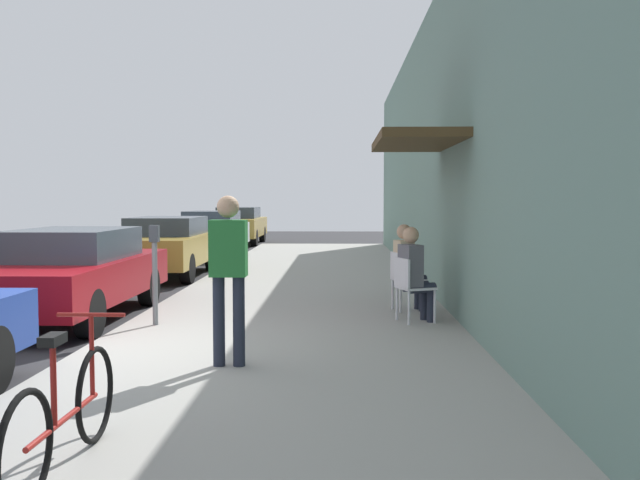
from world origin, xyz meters
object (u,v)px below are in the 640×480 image
object	(u,v)px
parked_car_3	(212,232)
parking_meter	(155,267)
seated_patron_1	(408,264)
parked_car_2	(166,245)
pedestrian_standing	(228,266)
seated_patron_0	(414,271)
cafe_chair_0	(410,285)
parked_car_4	(238,225)
bicycle_0	(65,414)
parked_car_1	(70,272)
cafe_chair_1	(404,277)

from	to	relation	value
parked_car_3	parking_meter	world-z (taller)	parking_meter
parking_meter	seated_patron_1	xyz separation A→B (m)	(3.45, 1.27, -0.07)
parked_car_2	seated_patron_1	size ratio (longest dim) A/B	3.41
pedestrian_standing	seated_patron_0	bearing A→B (deg)	50.12
cafe_chair_0	parked_car_2	bearing A→B (deg)	127.64
parked_car_3	parked_car_4	distance (m)	5.72
parked_car_2	bicycle_0	size ratio (longest dim) A/B	2.57
seated_patron_0	parked_car_2	bearing A→B (deg)	128.04
parked_car_2	parked_car_4	world-z (taller)	parked_car_4
parked_car_1	seated_patron_0	size ratio (longest dim) A/B	3.41
parked_car_4	pedestrian_standing	distance (m)	20.44
pedestrian_standing	parking_meter	bearing A→B (deg)	121.24
parked_car_1	parked_car_4	xyz separation A→B (m)	(0.00, 16.96, 0.05)
parking_meter	seated_patron_0	distance (m)	3.47
cafe_chair_0	pedestrian_standing	world-z (taller)	pedestrian_standing
bicycle_0	pedestrian_standing	size ratio (longest dim) A/B	1.01
parking_meter	seated_patron_1	size ratio (longest dim) A/B	1.02
parked_car_3	seated_patron_0	bearing A→B (deg)	-67.36
parked_car_4	parking_meter	size ratio (longest dim) A/B	3.33
parked_car_3	seated_patron_1	bearing A→B (deg)	-65.64
parking_meter	seated_patron_0	xyz separation A→B (m)	(3.45, 0.33, -0.07)
cafe_chair_0	cafe_chair_1	world-z (taller)	same
parked_car_1	pedestrian_standing	size ratio (longest dim) A/B	2.59
cafe_chair_0	pedestrian_standing	bearing A→B (deg)	-129.34
seated_patron_0	pedestrian_standing	xyz separation A→B (m)	(-2.11, -2.53, 0.30)
parking_meter	pedestrian_standing	bearing A→B (deg)	-58.76
seated_patron_0	cafe_chair_1	bearing A→B (deg)	93.65
parked_car_4	parking_meter	world-z (taller)	parked_car_4
parked_car_2	parked_car_3	bearing A→B (deg)	90.00
parked_car_3	bicycle_0	world-z (taller)	parked_car_3
parking_meter	parked_car_4	bearing A→B (deg)	94.91
bicycle_0	cafe_chair_0	xyz separation A→B (m)	(2.63, 5.20, 0.14)
parked_car_2	seated_patron_0	distance (m)	8.11
parked_car_1	cafe_chair_1	xyz separation A→B (m)	(4.94, 0.19, -0.08)
cafe_chair_1	seated_patron_1	bearing A→B (deg)	13.23
parking_meter	seated_patron_1	distance (m)	3.68
seated_patron_1	parked_car_3	bearing A→B (deg)	114.36
parked_car_4	pedestrian_standing	xyz separation A→B (m)	(2.88, -20.23, 0.36)
bicycle_0	pedestrian_standing	world-z (taller)	pedestrian_standing
parked_car_2	parked_car_4	xyz separation A→B (m)	(0.00, 11.31, 0.04)
parked_car_1	seated_patron_1	distance (m)	5.00
parked_car_4	bicycle_0	bearing A→B (deg)	-84.24
parked_car_1	parked_car_2	bearing A→B (deg)	90.00
cafe_chair_0	seated_patron_1	xyz separation A→B (m)	(0.06, 0.96, 0.19)
parked_car_4	pedestrian_standing	bearing A→B (deg)	-81.89
parked_car_2	parked_car_1	bearing A→B (deg)	-90.00
bicycle_0	cafe_chair_0	bearing A→B (deg)	63.20
parked_car_4	seated_patron_1	xyz separation A→B (m)	(5.00, -16.76, 0.06)
parking_meter	bicycle_0	xyz separation A→B (m)	(0.76, -4.89, -0.41)
bicycle_0	seated_patron_0	size ratio (longest dim) A/B	1.33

